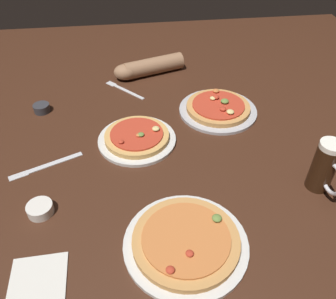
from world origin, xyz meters
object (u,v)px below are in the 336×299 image
object	(u,v)px
ramekin_butter	(40,209)
fork_left	(124,89)
pizza_plate_side	(137,138)
beer_mug_dark	(325,167)
napkin_folded	(38,278)
pizza_plate_far	(218,108)
ramekin_sauce	(42,108)
pizza_plate_near	(187,242)
knife_right	(46,166)
diner_arm	(146,67)

from	to	relation	value
ramekin_butter	fork_left	world-z (taller)	ramekin_butter
pizza_plate_side	beer_mug_dark	world-z (taller)	beer_mug_dark
ramekin_butter	napkin_folded	xyz separation A→B (m)	(0.02, -0.21, -0.01)
pizza_plate_far	ramekin_sauce	world-z (taller)	pizza_plate_far
napkin_folded	ramekin_sauce	bearing A→B (deg)	97.37
pizza_plate_near	knife_right	xyz separation A→B (m)	(-0.41, 0.35, -0.01)
beer_mug_dark	ramekin_butter	size ratio (longest dim) A/B	2.30
pizza_plate_near	pizza_plate_side	bearing A→B (deg)	103.07
pizza_plate_near	beer_mug_dark	world-z (taller)	beer_mug_dark
pizza_plate_side	ramekin_sauce	bearing A→B (deg)	147.14
pizza_plate_far	fork_left	distance (m)	0.42
pizza_plate_near	pizza_plate_far	bearing A→B (deg)	69.27
pizza_plate_side	ramekin_butter	size ratio (longest dim) A/B	3.75
pizza_plate_side	ramekin_sauce	world-z (taller)	pizza_plate_side
ramekin_sauce	ramekin_butter	xyz separation A→B (m)	(0.07, -0.52, -0.00)
beer_mug_dark	ramekin_sauce	bearing A→B (deg)	149.54
pizza_plate_far	pizza_plate_side	size ratio (longest dim) A/B	1.11
pizza_plate_near	pizza_plate_far	world-z (taller)	pizza_plate_far
knife_right	diner_arm	xyz separation A→B (m)	(0.37, 0.57, 0.03)
pizza_plate_far	knife_right	bearing A→B (deg)	-159.46
pizza_plate_far	diner_arm	world-z (taller)	diner_arm
pizza_plate_far	diner_arm	xyz separation A→B (m)	(-0.25, 0.33, 0.02)
ramekin_sauce	pizza_plate_near	bearing A→B (deg)	-55.64
fork_left	knife_right	xyz separation A→B (m)	(-0.27, -0.45, -0.00)
pizza_plate_near	diner_arm	world-z (taller)	diner_arm
pizza_plate_near	napkin_folded	size ratio (longest dim) A/B	2.43
pizza_plate_side	knife_right	world-z (taller)	pizza_plate_side
pizza_plate_near	ramekin_butter	world-z (taller)	pizza_plate_near
ramekin_sauce	ramekin_butter	bearing A→B (deg)	-82.25
pizza_plate_far	ramekin_sauce	size ratio (longest dim) A/B	4.83
beer_mug_dark	fork_left	size ratio (longest dim) A/B	0.97
beer_mug_dark	fork_left	distance (m)	0.86
pizza_plate_near	ramekin_sauce	bearing A→B (deg)	124.36
pizza_plate_side	diner_arm	distance (m)	0.48
pizza_plate_near	beer_mug_dark	size ratio (longest dim) A/B	1.93
napkin_folded	knife_right	world-z (taller)	napkin_folded
beer_mug_dark	ramekin_sauce	world-z (taller)	beer_mug_dark
fork_left	diner_arm	distance (m)	0.17
pizza_plate_near	napkin_folded	distance (m)	0.37
pizza_plate_far	knife_right	xyz separation A→B (m)	(-0.63, -0.24, -0.01)
ramekin_sauce	beer_mug_dark	bearing A→B (deg)	-30.46
napkin_folded	fork_left	bearing A→B (deg)	74.78
beer_mug_dark	diner_arm	world-z (taller)	beer_mug_dark
beer_mug_dark	ramekin_butter	xyz separation A→B (m)	(-0.82, 0.01, -0.07)
pizza_plate_far	fork_left	xyz separation A→B (m)	(-0.36, 0.21, -0.01)
napkin_folded	diner_arm	size ratio (longest dim) A/B	0.41
fork_left	ramekin_sauce	bearing A→B (deg)	-159.39
knife_right	ramekin_sauce	bearing A→B (deg)	100.05
knife_right	pizza_plate_side	bearing A→B (deg)	17.09
ramekin_sauce	diner_arm	xyz separation A→B (m)	(0.43, 0.24, 0.02)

